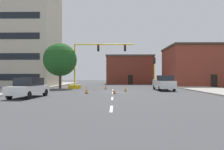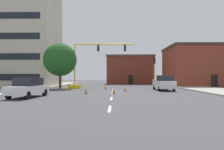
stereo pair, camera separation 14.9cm
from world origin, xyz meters
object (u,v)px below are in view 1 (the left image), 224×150
at_px(traffic_signal_gantry, 83,74).
at_px(sedan_white_near_left, 29,87).
at_px(traffic_cone_roadside_b, 126,89).
at_px(traffic_cone_roadside_d, 106,87).
at_px(traffic_light_pole_right, 154,66).
at_px(pickup_truck_white, 164,83).
at_px(traffic_cone_roadside_c, 114,91).
at_px(traffic_cone_roadside_a, 86,90).
at_px(tree_left_near, 60,60).

relative_size(traffic_signal_gantry, sedan_white_near_left, 2.13).
bearing_deg(traffic_cone_roadside_b, traffic_cone_roadside_d, 122.17).
height_order(traffic_light_pole_right, pickup_truck_white, traffic_light_pole_right).
height_order(pickup_truck_white, traffic_cone_roadside_c, pickup_truck_white).
xyz_separation_m(traffic_signal_gantry, traffic_cone_roadside_a, (1.71, -8.91, -1.92)).
bearing_deg(pickup_truck_white, traffic_cone_roadside_c, -140.40).
xyz_separation_m(tree_left_near, pickup_truck_white, (14.87, -3.69, -3.45)).
bearing_deg(traffic_light_pole_right, pickup_truck_white, -84.69).
xyz_separation_m(traffic_signal_gantry, pickup_truck_white, (11.34, -3.72, -1.32)).
distance_m(sedan_white_near_left, traffic_cone_roadside_b, 11.77).
bearing_deg(traffic_signal_gantry, traffic_cone_roadside_b, -41.96).
bearing_deg(traffic_signal_gantry, sedan_white_near_left, -102.07).
relative_size(traffic_light_pole_right, sedan_white_near_left, 1.03).
distance_m(traffic_light_pole_right, traffic_cone_roadside_a, 13.60).
height_order(traffic_light_pole_right, traffic_cone_roadside_d, traffic_light_pole_right).
xyz_separation_m(tree_left_near, traffic_cone_roadside_b, (9.67, -5.50, -4.09)).
height_order(traffic_light_pole_right, traffic_cone_roadside_a, traffic_light_pole_right).
relative_size(traffic_cone_roadside_a, traffic_cone_roadside_d, 1.05).
height_order(traffic_signal_gantry, traffic_cone_roadside_b, traffic_signal_gantry).
xyz_separation_m(traffic_light_pole_right, pickup_truck_white, (0.40, -4.29, -2.55)).
height_order(traffic_signal_gantry, traffic_cone_roadside_a, traffic_signal_gantry).
bearing_deg(traffic_light_pole_right, traffic_cone_roadside_b, -128.19).
bearing_deg(traffic_signal_gantry, pickup_truck_white, -18.17).
relative_size(traffic_light_pole_right, tree_left_near, 0.69).
xyz_separation_m(traffic_light_pole_right, traffic_cone_roadside_a, (-9.23, -9.49, -3.15)).
bearing_deg(traffic_cone_roadside_c, pickup_truck_white, 39.60).
bearing_deg(traffic_cone_roadside_d, tree_left_near, 169.88).
relative_size(sedan_white_near_left, traffic_cone_roadside_b, 6.87).
relative_size(sedan_white_near_left, traffic_cone_roadside_d, 6.38).
xyz_separation_m(tree_left_near, sedan_white_near_left, (0.72, -13.12, -3.54)).
bearing_deg(tree_left_near, traffic_cone_roadside_c, -47.92).
xyz_separation_m(traffic_signal_gantry, traffic_cone_roadside_b, (6.14, -5.52, -1.96)).
height_order(sedan_white_near_left, traffic_cone_roadside_a, sedan_white_near_left).
relative_size(tree_left_near, traffic_cone_roadside_d, 9.49).
height_order(tree_left_near, traffic_cone_roadside_c, tree_left_near).
distance_m(traffic_cone_roadside_b, traffic_cone_roadside_d, 5.02).
xyz_separation_m(traffic_cone_roadside_b, traffic_cone_roadside_d, (-2.67, 4.25, 0.03)).
bearing_deg(traffic_light_pole_right, traffic_cone_roadside_a, -134.20).
height_order(traffic_signal_gantry, traffic_cone_roadside_d, traffic_signal_gantry).
bearing_deg(pickup_truck_white, sedan_white_near_left, -146.32).
relative_size(traffic_signal_gantry, traffic_cone_roadside_a, 12.92).
bearing_deg(tree_left_near, pickup_truck_white, -13.95).
bearing_deg(pickup_truck_white, traffic_light_pole_right, 95.31).
relative_size(traffic_signal_gantry, traffic_cone_roadside_d, 13.56).
height_order(sedan_white_near_left, traffic_cone_roadside_d, sedan_white_near_left).
height_order(tree_left_near, traffic_cone_roadside_d, tree_left_near).
bearing_deg(traffic_cone_roadside_a, tree_left_near, 120.54).
bearing_deg(pickup_truck_white, traffic_cone_roadside_d, 162.75).
xyz_separation_m(traffic_signal_gantry, traffic_light_pole_right, (10.94, 0.57, 1.23)).
height_order(tree_left_near, sedan_white_near_left, tree_left_near).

